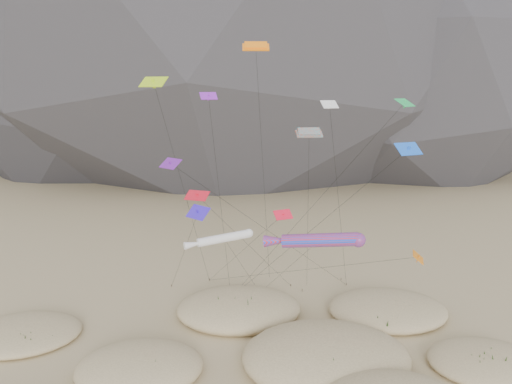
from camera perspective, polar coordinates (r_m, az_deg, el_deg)
dunes at (r=44.25m, az=-0.56°, el=-20.04°), size 53.21×35.74×3.90m
dune_grass at (r=44.26m, az=-0.15°, el=-19.82°), size 42.87×27.55×1.43m
kite_stakes at (r=62.61m, az=1.68°, el=-10.69°), size 21.76×5.72×0.30m
rainbow_tube_kite at (r=44.10m, az=6.88°, el=-5.50°), size 8.66×16.33×12.00m
white_tube_kite at (r=48.80m, az=-4.04°, el=-5.36°), size 8.43×10.81×10.39m
orange_parafoil at (r=45.41m, az=0.02°, el=15.71°), size 4.52×16.59×28.07m
multi_parafoil at (r=47.13m, az=6.09°, el=6.50°), size 3.77×12.28×20.46m
delta_kites at (r=45.95m, az=2.21°, el=3.11°), size 25.85×19.99×25.02m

